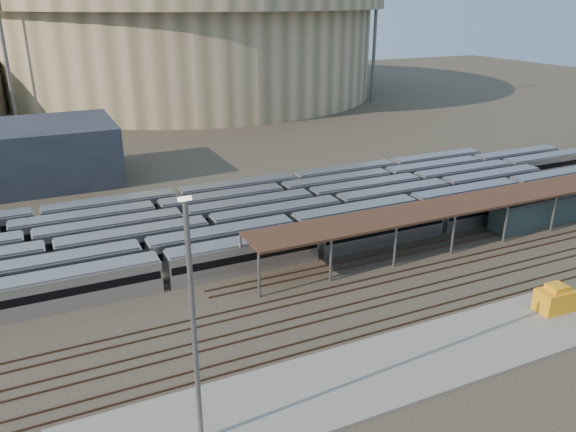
{
  "coord_description": "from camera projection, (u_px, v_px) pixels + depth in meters",
  "views": [
    {
      "loc": [
        -27.45,
        -47.53,
        29.43
      ],
      "look_at": [
        0.35,
        12.0,
        4.11
      ],
      "focal_mm": 35.0,
      "sensor_mm": 36.0,
      "label": 1
    }
  ],
  "objects": [
    {
      "name": "subway_trains",
      "position": [
        264.0,
        217.0,
        76.51
      ],
      "size": [
        129.48,
        23.9,
        3.6
      ],
      "color": "silver",
      "rests_on": "ground"
    },
    {
      "name": "floodlight_3",
      "position": [
        71.0,
        29.0,
        185.5
      ],
      "size": [
        4.0,
        1.0,
        38.4
      ],
      "color": "slate",
      "rests_on": "ground"
    },
    {
      "name": "apron",
      "position": [
        367.0,
        375.0,
        46.91
      ],
      "size": [
        50.0,
        9.0,
        0.2
      ],
      "primitive_type": "cube",
      "color": "gray",
      "rests_on": "ground"
    },
    {
      "name": "yard_light_pole",
      "position": [
        194.0,
        328.0,
        36.66
      ],
      "size": [
        0.82,
        0.36,
        18.27
      ],
      "color": "slate",
      "rests_on": "apron"
    },
    {
      "name": "floodlight_0",
      "position": [
        3.0,
        39.0,
        135.33
      ],
      "size": [
        4.0,
        1.0,
        38.4
      ],
      "color": "slate",
      "rests_on": "ground"
    },
    {
      "name": "inspection_shed",
      "position": [
        467.0,
        204.0,
        71.88
      ],
      "size": [
        60.3,
        6.0,
        5.3
      ],
      "color": "slate",
      "rests_on": "ground"
    },
    {
      "name": "yellow_equipment",
      "position": [
        554.0,
        300.0,
        56.25
      ],
      "size": [
        3.74,
        2.45,
        2.27
      ],
      "primitive_type": "cube",
      "rotation": [
        0.0,
        0.0,
        -0.05
      ],
      "color": "orange",
      "rests_on": "apron"
    },
    {
      "name": "ground",
      "position": [
        331.0,
        287.0,
        61.61
      ],
      "size": [
        420.0,
        420.0,
        0.0
      ],
      "primitive_type": "plane",
      "color": "#383026",
      "rests_on": "ground"
    },
    {
      "name": "floodlight_2",
      "position": [
        375.0,
        32.0,
        166.37
      ],
      "size": [
        4.0,
        1.0,
        38.4
      ],
      "color": "slate",
      "rests_on": "ground"
    },
    {
      "name": "teal_boxcar",
      "position": [
        540.0,
        211.0,
        78.31
      ],
      "size": [
        16.48,
        3.82,
        3.82
      ],
      "primitive_type": "cube",
      "rotation": [
        0.0,
        0.0,
        0.04
      ],
      "color": "#1C4147",
      "rests_on": "ground"
    },
    {
      "name": "empty_tracks",
      "position": [
        355.0,
        307.0,
        57.35
      ],
      "size": [
        170.0,
        9.62,
        0.18
      ],
      "color": "#4C3323",
      "rests_on": "ground"
    },
    {
      "name": "stadium",
      "position": [
        191.0,
        42.0,
        183.91
      ],
      "size": [
        124.0,
        124.0,
        32.5
      ],
      "color": "tan",
      "rests_on": "ground"
    }
  ]
}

